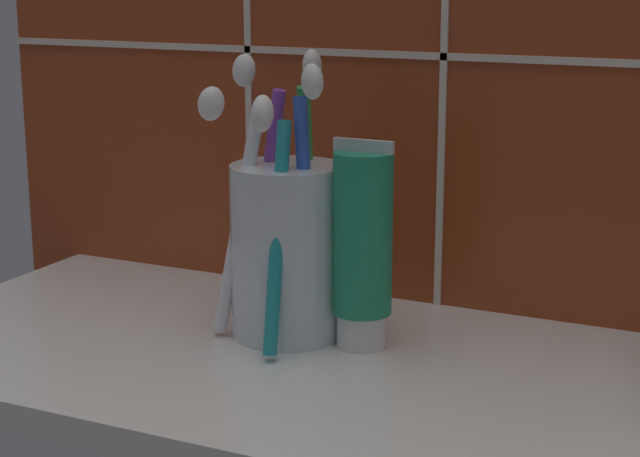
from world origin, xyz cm
name	(u,v)px	position (x,y,z in cm)	size (l,w,h in cm)	color
sink_counter	(341,376)	(0.00, 0.00, 1.00)	(61.82, 28.16, 2.00)	silver
toothbrush_cup	(286,243)	(-5.44, 3.12, 8.30)	(9.06, 13.31, 18.72)	silver
toothpaste_tube	(368,247)	(0.40, 3.16, 8.69)	(4.01, 3.82, 13.54)	white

